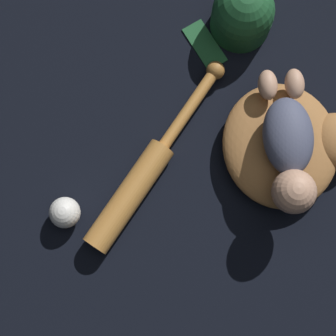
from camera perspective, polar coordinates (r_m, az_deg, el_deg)
The scene contains 6 objects.
ground_plane at distance 1.34m, azimuth 11.72°, elevation 0.17°, with size 6.00×6.00×0.00m, color black.
baseball_glove at distance 1.31m, azimuth 12.26°, elevation 2.34°, with size 0.31×0.33×0.08m.
baby_figure at distance 1.22m, azimuth 12.21°, elevation 1.98°, with size 0.33×0.13×0.09m.
baseball_bat at distance 1.28m, azimuth -2.52°, elevation -0.75°, with size 0.42×0.38×0.06m.
baseball at distance 1.28m, azimuth -10.44°, elevation -4.48°, with size 0.07×0.07×0.07m.
baseball_cap at distance 1.39m, azimuth 7.55°, elevation 15.22°, with size 0.18×0.22×0.15m.
Camera 1 is at (0.22, -0.31, 1.29)m, focal length 60.00 mm.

